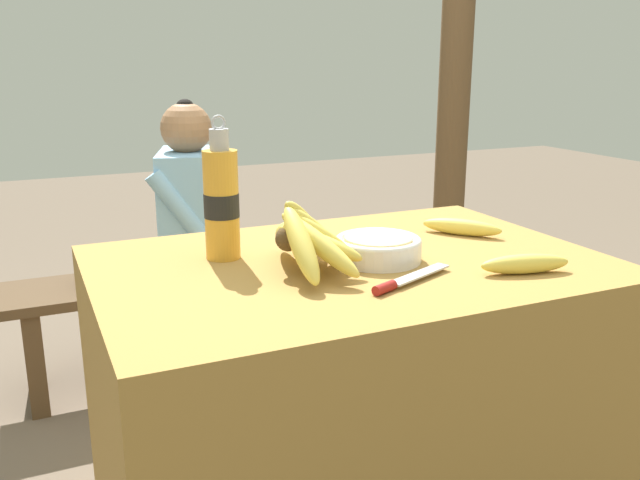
{
  "coord_description": "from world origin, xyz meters",
  "views": [
    {
      "loc": [
        -0.65,
        -1.28,
        1.19
      ],
      "look_at": [
        -0.05,
        0.05,
        0.79
      ],
      "focal_mm": 38.0,
      "sensor_mm": 36.0,
      "label": 1
    }
  ],
  "objects_px": {
    "banana_bunch_green": "(95,266)",
    "seated_vendor": "(178,224)",
    "wooden_bench": "(188,290)",
    "loose_banana_front": "(525,264)",
    "loose_banana_side": "(462,227)",
    "water_bottle": "(221,202)",
    "banana_bunch_ripe": "(306,236)",
    "serving_bowl": "(378,247)",
    "support_post_far": "(459,6)",
    "knife": "(402,281)"
  },
  "relations": [
    {
      "from": "loose_banana_side",
      "to": "knife",
      "type": "relative_size",
      "value": 0.82
    },
    {
      "from": "serving_bowl",
      "to": "loose_banana_side",
      "type": "distance_m",
      "value": 0.32
    },
    {
      "from": "loose_banana_front",
      "to": "loose_banana_side",
      "type": "height_order",
      "value": "same"
    },
    {
      "from": "water_bottle",
      "to": "banana_bunch_green",
      "type": "relative_size",
      "value": 0.98
    },
    {
      "from": "loose_banana_side",
      "to": "banana_bunch_green",
      "type": "relative_size",
      "value": 0.56
    },
    {
      "from": "water_bottle",
      "to": "knife",
      "type": "height_order",
      "value": "water_bottle"
    },
    {
      "from": "banana_bunch_green",
      "to": "seated_vendor",
      "type": "bearing_deg",
      "value": -2.56
    },
    {
      "from": "knife",
      "to": "support_post_far",
      "type": "relative_size",
      "value": 0.08
    },
    {
      "from": "water_bottle",
      "to": "knife",
      "type": "relative_size",
      "value": 1.43
    },
    {
      "from": "water_bottle",
      "to": "support_post_far",
      "type": "distance_m",
      "value": 1.9
    },
    {
      "from": "loose_banana_front",
      "to": "loose_banana_side",
      "type": "bearing_deg",
      "value": 77.97
    },
    {
      "from": "banana_bunch_ripe",
      "to": "support_post_far",
      "type": "height_order",
      "value": "support_post_far"
    },
    {
      "from": "wooden_bench",
      "to": "support_post_far",
      "type": "xyz_separation_m",
      "value": [
        1.28,
        0.16,
        1.07
      ]
    },
    {
      "from": "serving_bowl",
      "to": "loose_banana_side",
      "type": "relative_size",
      "value": 1.06
    },
    {
      "from": "water_bottle",
      "to": "seated_vendor",
      "type": "distance_m",
      "value": 1.02
    },
    {
      "from": "banana_bunch_ripe",
      "to": "serving_bowl",
      "type": "bearing_deg",
      "value": 0.92
    },
    {
      "from": "wooden_bench",
      "to": "seated_vendor",
      "type": "height_order",
      "value": "seated_vendor"
    },
    {
      "from": "loose_banana_front",
      "to": "water_bottle",
      "type": "bearing_deg",
      "value": 145.84
    },
    {
      "from": "serving_bowl",
      "to": "banana_bunch_green",
      "type": "height_order",
      "value": "serving_bowl"
    },
    {
      "from": "banana_bunch_ripe",
      "to": "banana_bunch_green",
      "type": "xyz_separation_m",
      "value": [
        -0.32,
        1.15,
        -0.35
      ]
    },
    {
      "from": "banana_bunch_ripe",
      "to": "support_post_far",
      "type": "distance_m",
      "value": 1.92
    },
    {
      "from": "banana_bunch_green",
      "to": "knife",
      "type": "bearing_deg",
      "value": -71.03
    },
    {
      "from": "wooden_bench",
      "to": "support_post_far",
      "type": "height_order",
      "value": "support_post_far"
    },
    {
      "from": "serving_bowl",
      "to": "support_post_far",
      "type": "height_order",
      "value": "support_post_far"
    },
    {
      "from": "water_bottle",
      "to": "seated_vendor",
      "type": "height_order",
      "value": "water_bottle"
    },
    {
      "from": "loose_banana_front",
      "to": "banana_bunch_green",
      "type": "height_order",
      "value": "loose_banana_front"
    },
    {
      "from": "banana_bunch_ripe",
      "to": "serving_bowl",
      "type": "xyz_separation_m",
      "value": [
        0.17,
        0.0,
        -0.04
      ]
    },
    {
      "from": "seated_vendor",
      "to": "wooden_bench",
      "type": "bearing_deg",
      "value": -130.42
    },
    {
      "from": "knife",
      "to": "banana_bunch_green",
      "type": "bearing_deg",
      "value": 86.24
    },
    {
      "from": "serving_bowl",
      "to": "seated_vendor",
      "type": "bearing_deg",
      "value": 99.86
    },
    {
      "from": "serving_bowl",
      "to": "loose_banana_front",
      "type": "bearing_deg",
      "value": -41.63
    },
    {
      "from": "water_bottle",
      "to": "banana_bunch_green",
      "type": "bearing_deg",
      "value": 100.85
    },
    {
      "from": "knife",
      "to": "banana_bunch_ripe",
      "type": "bearing_deg",
      "value": 105.36
    },
    {
      "from": "loose_banana_front",
      "to": "support_post_far",
      "type": "bearing_deg",
      "value": 60.14
    },
    {
      "from": "banana_bunch_green",
      "to": "wooden_bench",
      "type": "bearing_deg",
      "value": 0.78
    },
    {
      "from": "water_bottle",
      "to": "wooden_bench",
      "type": "xyz_separation_m",
      "value": [
        0.14,
        1.0,
        -0.55
      ]
    },
    {
      "from": "banana_bunch_green",
      "to": "support_post_far",
      "type": "distance_m",
      "value": 1.86
    },
    {
      "from": "banana_bunch_ripe",
      "to": "loose_banana_front",
      "type": "bearing_deg",
      "value": -26.64
    },
    {
      "from": "loose_banana_front",
      "to": "banana_bunch_ripe",
      "type": "bearing_deg",
      "value": 153.36
    },
    {
      "from": "water_bottle",
      "to": "wooden_bench",
      "type": "bearing_deg",
      "value": 82.18
    },
    {
      "from": "banana_bunch_ripe",
      "to": "loose_banana_side",
      "type": "relative_size",
      "value": 1.94
    },
    {
      "from": "water_bottle",
      "to": "loose_banana_side",
      "type": "relative_size",
      "value": 1.75
    },
    {
      "from": "support_post_far",
      "to": "banana_bunch_green",
      "type": "bearing_deg",
      "value": -174.16
    },
    {
      "from": "serving_bowl",
      "to": "seated_vendor",
      "type": "distance_m",
      "value": 1.17
    },
    {
      "from": "banana_bunch_ripe",
      "to": "loose_banana_front",
      "type": "xyz_separation_m",
      "value": [
        0.41,
        -0.2,
        -0.05
      ]
    },
    {
      "from": "banana_bunch_ripe",
      "to": "wooden_bench",
      "type": "xyz_separation_m",
      "value": [
        0.01,
        1.16,
        -0.49
      ]
    },
    {
      "from": "seated_vendor",
      "to": "support_post_far",
      "type": "distance_m",
      "value": 1.54
    },
    {
      "from": "wooden_bench",
      "to": "banana_bunch_green",
      "type": "xyz_separation_m",
      "value": [
        -0.33,
        -0.0,
        0.14
      ]
    },
    {
      "from": "serving_bowl",
      "to": "wooden_bench",
      "type": "height_order",
      "value": "serving_bowl"
    },
    {
      "from": "serving_bowl",
      "to": "banana_bunch_green",
      "type": "distance_m",
      "value": 1.29
    }
  ]
}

